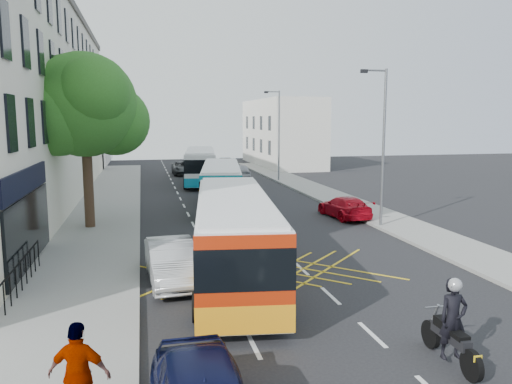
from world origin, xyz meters
TOP-DOWN VIEW (x-y plane):
  - ground at (0.00, 0.00)m, footprint 120.00×120.00m
  - pavement_left at (-8.50, 15.00)m, footprint 5.00×70.00m
  - pavement_right at (7.50, 15.00)m, footprint 3.00×70.00m
  - terrace_main at (-14.00, 24.49)m, footprint 8.30×45.00m
  - terrace_far at (-14.00, 55.00)m, footprint 8.00×20.00m
  - building_right at (11.00, 48.00)m, footprint 6.00×18.00m
  - street_tree at (-8.51, 14.97)m, footprint 6.30×5.70m
  - lamp_near at (6.20, 12.00)m, footprint 1.45×0.15m
  - lamp_far at (6.20, 32.00)m, footprint 1.45×0.15m
  - railings at (-9.70, 5.30)m, footprint 0.08×5.60m
  - bus_near at (-2.73, 5.28)m, footprint 3.89×11.06m
  - bus_mid at (-0.95, 19.49)m, footprint 3.87×10.26m
  - bus_far at (-0.79, 32.20)m, footprint 3.79×10.97m
  - motorbike at (1.06, -1.85)m, footprint 0.69×2.34m
  - parked_car_silver at (-4.90, 5.58)m, footprint 1.84×4.55m
  - red_hatchback at (5.50, 14.96)m, footprint 2.08×4.44m
  - distant_car_grey at (-1.63, 39.85)m, footprint 2.30×4.94m
  - distant_car_silver at (3.38, 35.33)m, footprint 1.91×4.23m
  - distant_car_dark at (3.67, 46.24)m, footprint 1.34×3.58m
  - pedestrian_far at (-7.00, -2.67)m, footprint 1.23×0.80m

SIDE VIEW (x-z plane):
  - ground at x=0.00m, z-range 0.00..0.00m
  - pavement_left at x=-8.50m, z-range 0.00..0.15m
  - pavement_right at x=7.50m, z-range 0.00..0.15m
  - distant_car_dark at x=3.67m, z-range 0.00..1.17m
  - red_hatchback at x=5.50m, z-range 0.00..1.25m
  - distant_car_grey at x=-1.63m, z-range 0.00..1.37m
  - distant_car_silver at x=3.38m, z-range 0.00..1.41m
  - railings at x=-9.70m, z-range 0.15..1.29m
  - parked_car_silver at x=-4.90m, z-range 0.00..1.47m
  - motorbike at x=1.06m, z-range -0.06..2.01m
  - pedestrian_far at x=-7.00m, z-range 0.15..2.10m
  - bus_mid at x=-0.95m, z-range 0.07..2.89m
  - bus_far at x=-0.79m, z-range 0.08..3.10m
  - bus_near at x=-2.73m, z-range 0.08..3.12m
  - building_right at x=11.00m, z-range 0.00..8.00m
  - lamp_near at x=6.20m, z-range 0.62..8.62m
  - lamp_far at x=6.20m, z-range 0.62..8.62m
  - terrace_far at x=-14.00m, z-range 0.00..10.00m
  - street_tree at x=-8.51m, z-range 1.89..10.69m
  - terrace_main at x=-14.00m, z-range 0.01..13.51m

